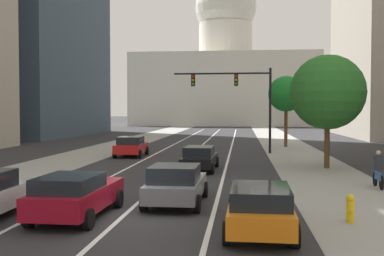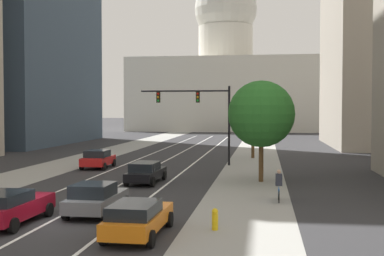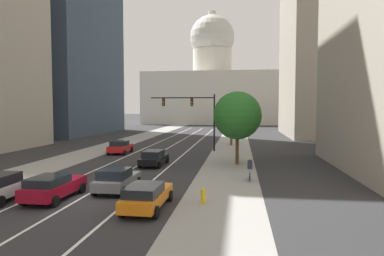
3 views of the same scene
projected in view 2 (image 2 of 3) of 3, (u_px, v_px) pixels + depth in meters
name	position (u px, v px, depth m)	size (l,w,h in m)	color
ground_plane	(188.00, 149.00, 61.42)	(400.00, 400.00, 0.00)	#2B2B2D
sidewalk_left	(110.00, 152.00, 57.68)	(4.81, 130.00, 0.01)	gray
sidewalk_right	(255.00, 154.00, 55.27)	(4.81, 130.00, 0.01)	gray
lane_stripe_left	(133.00, 161.00, 47.02)	(0.16, 90.00, 0.01)	white
lane_stripe_center	(164.00, 162.00, 46.59)	(0.16, 90.00, 0.01)	white
lane_stripe_right	(195.00, 162.00, 46.16)	(0.16, 90.00, 0.01)	white
capitol_building	(225.00, 81.00, 119.65)	(41.94, 29.63, 37.28)	beige
car_red	(98.00, 159.00, 41.71)	(2.20, 4.17, 1.53)	red
car_orange	(138.00, 217.00, 19.41)	(2.07, 4.74, 1.41)	orange
car_black	(146.00, 172.00, 33.30)	(2.08, 4.74, 1.44)	black
car_crimson	(10.00, 206.00, 21.44)	(2.16, 4.66, 1.48)	maroon
car_gray	(96.00, 198.00, 23.48)	(2.15, 4.31, 1.52)	slate
traffic_signal_mast	(201.00, 108.00, 44.03)	(8.02, 0.39, 6.98)	black
fire_hydrant	(215.00, 219.00, 20.44)	(0.26, 0.35, 0.91)	yellow
cyclist	(279.00, 186.00, 26.75)	(0.36, 1.70, 1.72)	black
street_tree_mid_right	(261.00, 114.00, 33.89)	(4.55, 4.55, 6.92)	#51381E
street_tree_near_right	(253.00, 108.00, 50.26)	(3.43, 3.43, 6.83)	#51381E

